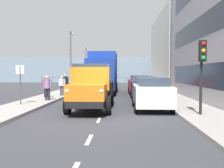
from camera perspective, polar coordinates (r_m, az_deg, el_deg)
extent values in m
plane|color=#38383D|center=(22.35, -0.05, -2.34)|extent=(80.00, 80.00, 0.00)
cube|color=#9E9993|center=(22.62, 11.79, -2.14)|extent=(2.34, 44.11, 0.15)
cube|color=#9E9993|center=(23.01, -11.68, -2.06)|extent=(2.34, 44.11, 0.15)
cube|color=silver|center=(7.29, -5.46, -13.02)|extent=(0.12, 1.10, 0.01)
cube|color=silver|center=(10.12, -3.15, -8.53)|extent=(0.12, 1.10, 0.01)
cube|color=silver|center=(12.91, -1.91, -6.07)|extent=(0.12, 1.10, 0.01)
cube|color=silver|center=(15.10, -1.27, -4.78)|extent=(0.12, 1.10, 0.01)
cube|color=silver|center=(17.72, -0.71, -3.66)|extent=(0.12, 1.10, 0.01)
cube|color=silver|center=(20.17, -0.32, -2.88)|extent=(0.12, 1.10, 0.01)
cube|color=silver|center=(23.13, 0.03, -2.15)|extent=(0.12, 1.10, 0.01)
cube|color=silver|center=(25.73, 0.28, -1.65)|extent=(0.12, 1.10, 0.01)
cube|color=silver|center=(28.57, 0.50, -1.22)|extent=(0.12, 1.10, 0.01)
cube|color=silver|center=(31.29, 0.67, -0.87)|extent=(0.12, 1.10, 0.01)
cube|color=silver|center=(33.58, 0.79, -0.62)|extent=(0.12, 1.10, 0.01)
cube|color=silver|center=(36.18, 0.91, -0.38)|extent=(0.12, 1.10, 0.01)
cube|color=silver|center=(38.60, 1.01, -0.18)|extent=(0.12, 1.10, 0.01)
cube|color=silver|center=(40.87, 1.09, -0.02)|extent=(0.12, 1.10, 0.01)
cube|color=#2D3847|center=(13.71, 23.28, 1.77)|extent=(0.08, 18.79, 1.40)
cube|color=#2D3847|center=(13.99, 23.52, 14.14)|extent=(0.08, 18.79, 1.40)
cube|color=silver|center=(34.20, 18.35, 7.36)|extent=(8.88, 15.67, 9.63)
cube|color=gray|center=(47.31, 1.28, 3.38)|extent=(80.00, 0.80, 5.00)
cylinder|color=#4C5156|center=(45.61, 19.05, 0.87)|extent=(0.08, 0.08, 1.20)
cylinder|color=#4C5156|center=(45.08, 16.61, 0.88)|extent=(0.08, 0.08, 1.20)
cylinder|color=#4C5156|center=(44.64, 14.12, 0.90)|extent=(0.08, 0.08, 1.20)
cylinder|color=#4C5156|center=(44.28, 11.59, 0.91)|extent=(0.08, 0.08, 1.20)
cylinder|color=#4C5156|center=(44.00, 9.02, 0.92)|extent=(0.08, 0.08, 1.20)
cylinder|color=#4C5156|center=(43.82, 6.42, 0.93)|extent=(0.08, 0.08, 1.20)
cylinder|color=#4C5156|center=(43.73, 3.80, 0.94)|extent=(0.08, 0.08, 1.20)
cylinder|color=#4C5156|center=(43.73, 1.18, 0.94)|extent=(0.08, 0.08, 1.20)
cylinder|color=#4C5156|center=(43.82, -1.44, 0.95)|extent=(0.08, 0.08, 1.20)
cylinder|color=#4C5156|center=(44.00, -4.04, 0.95)|extent=(0.08, 0.08, 1.20)
cylinder|color=#4C5156|center=(44.27, -6.61, 0.95)|extent=(0.08, 0.08, 1.20)
cylinder|color=#4C5156|center=(44.63, -9.15, 0.95)|extent=(0.08, 0.08, 1.20)
cylinder|color=#4C5156|center=(45.07, -11.64, 0.94)|extent=(0.08, 0.08, 1.20)
cylinder|color=#4C5156|center=(45.60, -14.08, 0.94)|extent=(0.08, 0.08, 1.20)
cylinder|color=#4C5156|center=(46.21, -16.45, 0.93)|extent=(0.08, 0.08, 1.20)
cube|color=#4C5156|center=(43.71, 1.18, 1.63)|extent=(28.00, 0.08, 0.08)
cube|color=black|center=(12.94, -4.72, -3.39)|extent=(1.64, 5.60, 0.30)
cube|color=orange|center=(11.07, -5.93, -1.84)|extent=(1.72, 1.90, 0.70)
cube|color=silver|center=(10.19, -6.66, -2.41)|extent=(1.16, 0.08, 0.56)
sphere|color=white|center=(10.09, -2.54, -1.70)|extent=(0.20, 0.20, 0.20)
sphere|color=white|center=(10.32, -10.70, -1.65)|extent=(0.20, 0.20, 0.20)
cube|color=orange|center=(12.54, -4.93, 1.34)|extent=(1.93, 1.34, 1.15)
cube|color=#2D3847|center=(12.54, -4.94, 3.51)|extent=(1.78, 1.23, 0.56)
cube|color=#2D2319|center=(14.25, -4.05, -1.89)|extent=(2.10, 2.80, 0.16)
cube|color=black|center=(14.15, 0.00, -0.62)|extent=(0.08, 2.80, 0.56)
cube|color=black|center=(14.38, -8.05, -0.59)|extent=(0.08, 2.80, 0.56)
cylinder|color=black|center=(11.21, -0.87, -5.11)|extent=(0.24, 0.90, 0.90)
cylinder|color=black|center=(11.48, -10.58, -4.96)|extent=(0.24, 0.90, 0.90)
cylinder|color=black|center=(14.40, -0.13, -3.36)|extent=(0.24, 0.90, 0.90)
cylinder|color=black|center=(14.62, -7.73, -3.29)|extent=(0.24, 0.90, 0.90)
cube|color=#193899|center=(20.05, -2.77, 2.29)|extent=(2.40, 2.21, 2.60)
cube|color=#2D3847|center=(20.05, -2.77, 3.92)|extent=(2.20, 2.04, 0.80)
cube|color=#1933B2|center=(20.09, -2.78, 6.28)|extent=(1.75, 0.20, 0.16)
cube|color=#193899|center=(24.03, -1.90, 3.68)|extent=(2.50, 5.95, 3.00)
cube|color=black|center=(23.13, -2.07, -0.43)|extent=(2.00, 8.07, 0.36)
cylinder|color=black|center=(20.11, 0.53, -1.42)|extent=(0.28, 1.04, 1.04)
cylinder|color=black|center=(20.32, -5.97, -1.39)|extent=(0.28, 1.04, 1.04)
cylinder|color=black|center=(23.72, 0.82, -0.78)|extent=(0.28, 1.04, 1.04)
cylinder|color=black|center=(23.89, -4.70, -0.76)|extent=(0.28, 1.04, 1.04)
cylinder|color=black|center=(25.84, 0.96, -0.49)|extent=(0.28, 1.04, 1.04)
cylinder|color=black|center=(26.00, -4.12, -0.48)|extent=(0.28, 1.04, 1.04)
cube|color=white|center=(12.91, 9.34, -2.54)|extent=(1.83, 3.85, 1.00)
cube|color=#2D3847|center=(12.67, 9.47, 0.58)|extent=(1.50, 2.12, 0.42)
cylinder|color=black|center=(14.07, 5.21, -4.13)|extent=(0.18, 0.60, 0.60)
cylinder|color=black|center=(14.26, 12.23, -4.08)|extent=(0.18, 0.60, 0.60)
cylinder|color=black|center=(11.71, 5.77, -5.52)|extent=(0.18, 0.60, 0.60)
cylinder|color=black|center=(11.94, 14.18, -5.43)|extent=(0.18, 0.60, 0.60)
cube|color=navy|center=(17.57, 7.50, -1.13)|extent=(1.71, 4.47, 1.00)
cube|color=#2D3847|center=(17.34, 7.58, 1.17)|extent=(1.40, 2.46, 0.42)
cylinder|color=black|center=(18.94, 4.67, -2.35)|extent=(0.18, 0.60, 0.60)
cylinder|color=black|center=(19.07, 9.56, -2.35)|extent=(0.18, 0.60, 0.60)
cylinder|color=black|center=(16.18, 5.05, -3.23)|extent=(0.18, 0.60, 0.60)
cylinder|color=black|center=(16.33, 10.77, -3.21)|extent=(0.18, 0.60, 0.60)
cube|color=#B21E1E|center=(22.93, 6.32, -0.22)|extent=(1.84, 4.29, 1.00)
cube|color=#2D3847|center=(22.71, 6.37, 1.55)|extent=(1.51, 2.36, 0.42)
cylinder|color=black|center=(24.25, 4.04, -1.23)|extent=(0.18, 0.60, 0.60)
cylinder|color=black|center=(24.36, 8.16, -1.23)|extent=(0.18, 0.60, 0.60)
cylinder|color=black|center=(21.59, 4.23, -1.72)|extent=(0.18, 0.60, 0.60)
cylinder|color=black|center=(21.72, 8.86, -1.72)|extent=(0.18, 0.60, 0.60)
cube|color=#B7BABF|center=(22.07, -6.66, -0.34)|extent=(1.73, 4.06, 1.00)
cube|color=#2D3847|center=(22.24, -6.59, 1.52)|extent=(1.42, 2.23, 0.42)
cylinder|color=black|center=(20.74, -4.96, -1.91)|extent=(0.18, 0.60, 0.60)
cylinder|color=black|center=(21.02, -9.41, -1.87)|extent=(0.18, 0.60, 0.60)
cylinder|color=black|center=(23.23, -4.15, -1.41)|extent=(0.18, 0.60, 0.60)
cylinder|color=black|center=(23.48, -8.15, -1.38)|extent=(0.18, 0.60, 0.60)
cube|color=slate|center=(27.98, -4.72, 0.32)|extent=(1.72, 4.18, 1.00)
cube|color=#2D3847|center=(28.16, -4.67, 1.78)|extent=(1.41, 2.30, 0.42)
cylinder|color=black|center=(26.63, -3.32, -0.87)|extent=(0.18, 0.60, 0.60)
cylinder|color=black|center=(26.85, -6.79, -0.86)|extent=(0.18, 0.60, 0.60)
cylinder|color=black|center=(29.21, -2.81, -0.55)|extent=(0.18, 0.60, 0.60)
cylinder|color=black|center=(29.40, -5.98, -0.54)|extent=(0.18, 0.60, 0.60)
cube|color=#1E6670|center=(33.30, -3.57, 0.72)|extent=(1.77, 4.69, 1.00)
cube|color=#2D3847|center=(33.48, -3.54, 1.94)|extent=(1.45, 2.58, 0.42)
cylinder|color=black|center=(31.79, -2.33, -0.28)|extent=(0.18, 0.60, 0.60)
cylinder|color=black|center=(31.98, -5.34, -0.27)|extent=(0.18, 0.60, 0.60)
cylinder|color=black|center=(34.69, -1.93, -0.03)|extent=(0.18, 0.60, 0.60)
cylinder|color=black|center=(34.86, -4.69, -0.02)|extent=(0.18, 0.60, 0.60)
cylinder|color=black|center=(16.39, -14.80, -2.38)|extent=(0.14, 0.14, 0.78)
cylinder|color=black|center=(16.45, -15.40, -2.37)|extent=(0.14, 0.14, 0.78)
cylinder|color=gray|center=(16.37, -15.13, 0.08)|extent=(0.34, 0.34, 0.62)
cylinder|color=gray|center=(16.31, -14.39, -0.03)|extent=(0.09, 0.09, 0.57)
cylinder|color=gray|center=(16.44, -15.86, -0.03)|extent=(0.09, 0.09, 0.57)
sphere|color=tan|center=(16.36, -15.15, 1.54)|extent=(0.21, 0.21, 0.21)
cylinder|color=black|center=(18.24, -15.16, -1.89)|extent=(0.14, 0.14, 0.77)
cylinder|color=black|center=(18.29, -15.70, -1.89)|extent=(0.14, 0.14, 0.77)
cylinder|color=maroon|center=(18.22, -15.46, 0.28)|extent=(0.34, 0.34, 0.61)
cylinder|color=maroon|center=(18.16, -14.80, 0.18)|extent=(0.09, 0.09, 0.56)
cylinder|color=maroon|center=(18.29, -16.11, 0.18)|extent=(0.09, 0.09, 0.56)
sphere|color=tan|center=(18.21, -15.48, 1.57)|extent=(0.21, 0.21, 0.21)
cylinder|color=#383342|center=(19.46, -11.57, -1.57)|extent=(0.14, 0.14, 0.77)
cylinder|color=#383342|center=(19.51, -12.08, -1.57)|extent=(0.14, 0.14, 0.77)
cylinder|color=silver|center=(19.44, -11.85, 0.45)|extent=(0.34, 0.34, 0.61)
cylinder|color=silver|center=(19.39, -11.22, 0.36)|extent=(0.09, 0.09, 0.56)
cylinder|color=silver|center=(19.50, -12.47, 0.36)|extent=(0.09, 0.09, 0.56)
sphere|color=tan|center=(19.43, -11.86, 1.65)|extent=(0.21, 0.21, 0.21)
cylinder|color=#383342|center=(21.22, -10.79, -1.14)|extent=(0.14, 0.14, 0.82)
cylinder|color=#383342|center=(21.27, -11.26, -1.14)|extent=(0.14, 0.14, 0.82)
cylinder|color=black|center=(21.21, -11.05, 0.84)|extent=(0.34, 0.34, 0.65)
cylinder|color=black|center=(21.16, -10.47, 0.75)|extent=(0.09, 0.09, 0.60)
cylinder|color=black|center=(21.26, -11.62, 0.75)|extent=(0.09, 0.09, 0.60)
sphere|color=tan|center=(21.20, -11.06, 2.01)|extent=(0.22, 0.22, 0.22)
cylinder|color=black|center=(11.07, 20.45, 1.37)|extent=(0.12, 0.12, 3.20)
cube|color=black|center=(10.97, 20.78, 7.37)|extent=(0.28, 0.24, 0.90)
sphere|color=red|center=(10.89, 21.00, 8.99)|extent=(0.18, 0.18, 0.18)
sphere|color=orange|center=(10.86, 20.98, 7.42)|extent=(0.18, 0.18, 0.18)
sphere|color=green|center=(10.84, 20.95, 5.84)|extent=(0.18, 0.18, 0.18)
cylinder|color=#59595B|center=(26.55, -9.82, 5.56)|extent=(0.16, 0.16, 6.30)
cylinder|color=#59595B|center=(27.31, -9.67, 11.92)|extent=(0.10, 0.90, 0.10)
sphere|color=silver|center=(27.74, -9.47, 11.67)|extent=(0.32, 0.32, 0.32)
cylinder|color=#59595B|center=(36.14, -6.22, 4.27)|extent=(0.16, 0.16, 5.60)
cylinder|color=#59595B|center=(36.76, -6.13, 8.46)|extent=(0.10, 0.90, 0.10)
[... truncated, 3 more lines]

